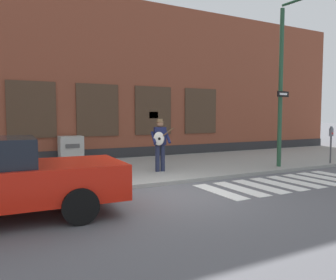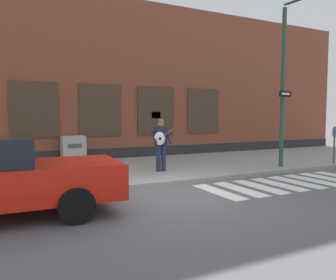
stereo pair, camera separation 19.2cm
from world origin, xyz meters
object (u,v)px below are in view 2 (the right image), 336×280
object	(u,v)px
utility_box	(73,149)
busker	(161,142)
parking_meter	(334,139)
traffic_light	(311,50)

from	to	relation	value
utility_box	busker	bearing A→B (deg)	-58.39
busker	parking_meter	distance (m)	6.85
traffic_light	parking_meter	world-z (taller)	traffic_light
utility_box	parking_meter	bearing A→B (deg)	-28.65
parking_meter	utility_box	size ratio (longest dim) A/B	1.38
parking_meter	utility_box	world-z (taller)	parking_meter
busker	parking_meter	xyz separation A→B (m)	(6.72, -1.33, -0.04)
busker	traffic_light	xyz separation A→B (m)	(4.41, -2.09, 2.97)
busker	utility_box	bearing A→B (deg)	121.61
traffic_light	parking_meter	distance (m)	3.87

